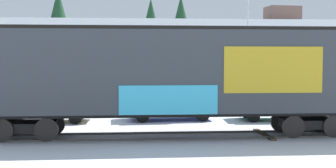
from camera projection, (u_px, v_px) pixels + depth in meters
ground_plane at (171, 137)px, 17.22m from camera, size 260.00×260.00×0.00m
track at (198, 135)px, 17.31m from camera, size 60.01×2.94×0.08m
freight_car at (171, 73)px, 17.07m from camera, size 17.41×3.21×4.55m
flagpole at (247, 21)px, 28.91m from camera, size 0.64×1.18×9.68m
hillside at (146, 51)px, 78.42m from camera, size 146.47×29.94×14.42m
parked_car_tan at (44, 106)px, 21.26m from camera, size 4.80×2.00×1.60m
parked_car_blue at (169, 103)px, 22.03m from camera, size 4.70×2.28×1.76m
parked_car_green at (274, 104)px, 21.98m from camera, size 4.07×1.97×1.60m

